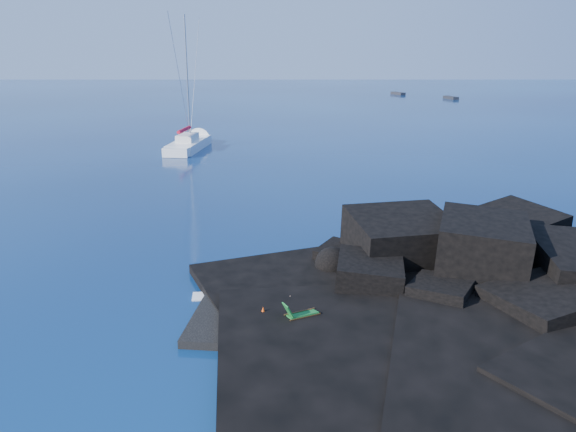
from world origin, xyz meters
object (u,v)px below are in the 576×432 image
Objects in this scene: sailboat at (189,149)px; marker_cone at (263,312)px; deck_chair at (302,310)px; sunbather at (280,299)px; distant_boat_a at (398,95)px; distant_boat_b at (451,99)px.

sailboat is 44.46m from marker_cone.
deck_chair reaches higher than sunbather.
sailboat is 43.18m from sunbather.
distant_boat_a is at bearing 51.41° from deck_chair.
distant_boat_b is (49.53, 68.41, 0.00)m from sailboat.
sailboat is at bearing 79.25° from deck_chair.
deck_chair is 128.43m from distant_boat_a.
sunbather is 116.72m from distant_boat_b.
distant_boat_a is 16.57m from distant_boat_b.
sunbather is at bearing -126.21° from distant_boat_a.
distant_boat_b is at bearing 45.37° from deck_chair.
distant_boat_a is at bearing 76.75° from marker_cone.
sailboat is at bearing -139.03° from distant_boat_a.
sailboat is 10.18× the size of deck_chair.
deck_chair is at bearing -125.61° from distant_boat_a.
marker_cone is at bearing -126.36° from distant_boat_a.
distant_boat_b reaches higher than distant_boat_a.
deck_chair is 0.31× the size of distant_boat_b.
marker_cone is at bearing -116.93° from sunbather.
distant_boat_b is at bearing -76.97° from distant_boat_a.
marker_cone is 0.10× the size of distant_boat_b.
deck_chair is 0.31× the size of distant_boat_a.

